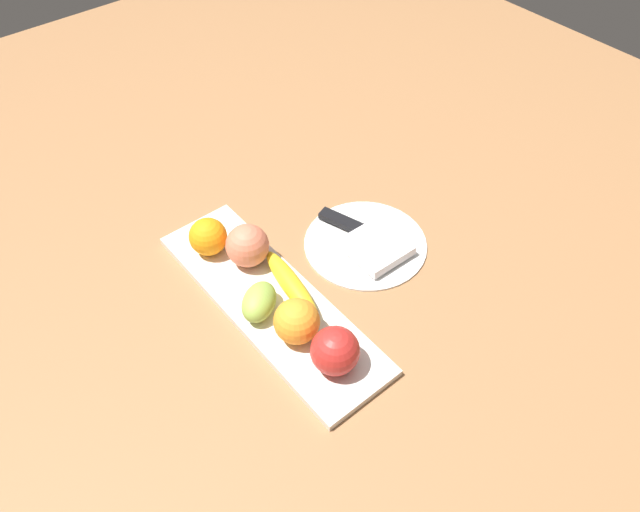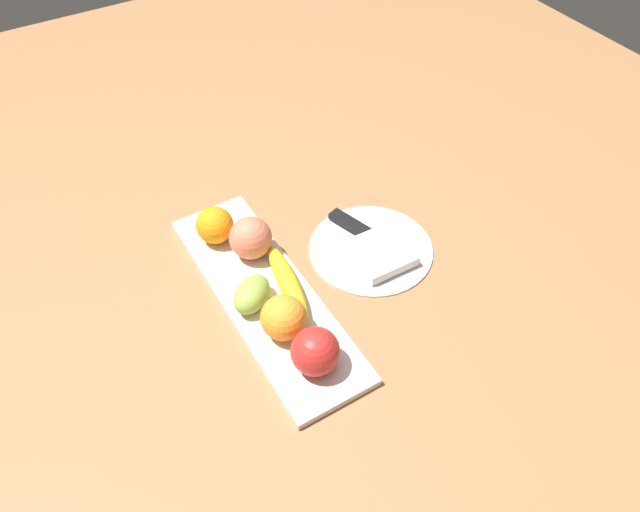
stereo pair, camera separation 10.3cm
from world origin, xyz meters
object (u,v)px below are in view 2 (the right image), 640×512
at_px(apple, 316,351).
at_px(orange_near_apple, 215,225).
at_px(knife, 357,228).
at_px(banana, 288,282).
at_px(orange_near_banana, 284,318).
at_px(dinner_plate, 371,248).
at_px(folded_napkin, 380,253).
at_px(fruit_tray, 265,295).
at_px(grape_bunch, 251,292).
at_px(peach, 251,238).

relative_size(apple, orange_near_apple, 1.11).
bearing_deg(knife, apple, -63.01).
height_order(banana, orange_near_banana, orange_near_banana).
height_order(orange_near_apple, knife, orange_near_apple).
bearing_deg(dinner_plate, folded_napkin, 0.00).
relative_size(fruit_tray, apple, 6.41).
bearing_deg(grape_bunch, apple, 10.11).
xyz_separation_m(banana, dinner_plate, (-0.01, 0.18, -0.03)).
relative_size(peach, knife, 0.42).
relative_size(orange_near_apple, orange_near_banana, 0.92).
distance_m(fruit_tray, apple, 0.17).
distance_m(apple, banana, 0.16).
relative_size(fruit_tray, folded_napkin, 4.71).
bearing_deg(orange_near_banana, knife, 120.57).
height_order(dinner_plate, folded_napkin, folded_napkin).
bearing_deg(grape_bunch, orange_near_apple, 175.89).
distance_m(orange_near_banana, folded_napkin, 0.23).
bearing_deg(orange_near_banana, folded_napkin, 104.52).
distance_m(peach, folded_napkin, 0.23).
height_order(apple, orange_near_apple, apple).
xyz_separation_m(peach, grape_bunch, (0.10, -0.05, -0.01)).
bearing_deg(folded_napkin, grape_bunch, -95.19).
bearing_deg(orange_near_banana, apple, 7.95).
distance_m(orange_near_apple, knife, 0.26).
height_order(apple, banana, apple).
height_order(banana, knife, banana).
xyz_separation_m(orange_near_apple, grape_bunch, (0.16, -0.01, -0.01)).
height_order(orange_near_banana, dinner_plate, orange_near_banana).
height_order(orange_near_banana, knife, orange_near_banana).
bearing_deg(knife, dinner_plate, -19.68).
relative_size(orange_near_apple, folded_napkin, 0.66).
xyz_separation_m(peach, folded_napkin, (0.12, 0.19, -0.03)).
distance_m(fruit_tray, peach, 0.10).
relative_size(fruit_tray, dinner_plate, 2.13).
bearing_deg(fruit_tray, apple, 0.26).
height_order(fruit_tray, peach, peach).
relative_size(banana, orange_near_banana, 2.35).
distance_m(peach, knife, 0.20).
bearing_deg(dinner_plate, apple, -52.40).
relative_size(banana, grape_bunch, 2.19).
bearing_deg(folded_napkin, peach, -122.05).
bearing_deg(dinner_plate, grape_bunch, -88.59).
height_order(banana, grape_bunch, grape_bunch).
xyz_separation_m(orange_near_banana, grape_bunch, (-0.08, -0.02, -0.01)).
relative_size(orange_near_apple, grape_bunch, 0.86).
height_order(peach, folded_napkin, peach).
bearing_deg(orange_near_banana, banana, 147.37).
bearing_deg(orange_near_apple, banana, 17.58).
height_order(grape_bunch, knife, grape_bunch).
xyz_separation_m(orange_near_banana, peach, (-0.18, 0.03, 0.00)).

